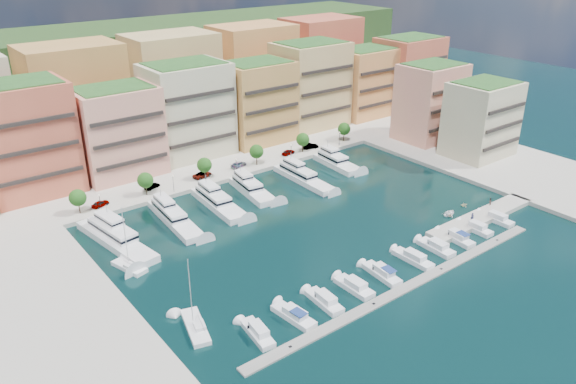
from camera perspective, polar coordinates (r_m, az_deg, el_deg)
name	(u,v)px	position (r m, az deg, el deg)	size (l,w,h in m)	color
ground	(314,221)	(124.02, 2.64, -2.98)	(400.00, 400.00, 0.00)	black
north_quay	(181,146)	(171.99, -10.83, 4.62)	(220.00, 64.00, 2.00)	#9E998E
east_quay	(507,168)	(163.88, 21.36, 2.32)	(34.00, 76.00, 2.00)	#9E998E
west_quay	(30,358)	(95.15, -24.74, -15.08)	(34.00, 76.00, 2.00)	#9E998E
hillside	(118,110)	(214.14, -16.88, 7.93)	(240.00, 40.00, 58.00)	#213A18
south_pontoon	(409,287)	(104.16, 12.18, -9.40)	(72.00, 2.20, 0.35)	gray
finger_pier	(481,219)	(131.90, 19.00, -2.63)	(32.00, 5.00, 2.00)	#9E998E
apartment_1	(27,139)	(144.78, -24.98, 4.94)	(20.00, 16.50, 26.80)	#C96143
apartment_2	(118,132)	(149.01, -16.89, 5.90)	(20.00, 15.50, 22.80)	tan
apartment_3	(188,110)	(158.43, -10.17, 8.22)	(22.00, 16.50, 25.80)	beige
apartment_4	(257,102)	(167.94, -3.13, 9.13)	(20.00, 15.50, 23.80)	tan
apartment_5	(310,85)	(182.03, 2.28, 10.84)	(22.00, 16.50, 26.80)	tan
apartment_6	(364,82)	(195.61, 7.71, 11.00)	(20.00, 15.50, 22.80)	#E59953
apartment_7	(408,72)	(208.51, 12.11, 11.80)	(22.00, 16.50, 24.80)	#C96143
apartment_east_a	(430,102)	(174.96, 14.24, 8.88)	(18.00, 14.50, 22.80)	tan
apartment_east_b	(481,119)	(165.23, 19.05, 7.02)	(18.00, 14.50, 20.80)	beige
backblock_1	(76,99)	(169.36, -20.77, 8.84)	(26.00, 18.00, 30.00)	tan
backblock_2	(173,83)	(179.97, -11.62, 10.76)	(26.00, 18.00, 30.00)	tan
backblock_3	(253,70)	(194.67, -3.58, 12.22)	(26.00, 18.00, 30.00)	#E59953
backblock_4	(320,60)	(212.61, 3.29, 13.27)	(26.00, 18.00, 30.00)	#C96143
tree_0	(78,198)	(132.05, -20.59, -0.56)	(3.80, 3.80, 5.65)	#473323
tree_1	(145,180)	(136.79, -14.30, 1.16)	(3.80, 3.80, 5.65)	#473323
tree_2	(204,165)	(143.17, -8.49, 2.73)	(3.80, 3.80, 5.65)	#473323
tree_3	(256,152)	(150.97, -3.22, 4.13)	(3.80, 3.80, 5.65)	#473323
tree_4	(303,140)	(160.01, 1.51, 5.35)	(3.80, 3.80, 5.65)	#473323
tree_5	(344,129)	(170.07, 5.72, 6.40)	(3.80, 3.80, 5.65)	#473323
lamppost_0	(100,200)	(131.42, -18.57, -0.81)	(0.30, 0.30, 4.20)	black
lamppost_1	(173,181)	(137.42, -11.60, 1.12)	(0.30, 0.30, 4.20)	black
lamppost_2	(236,164)	(145.41, -5.29, 2.86)	(0.30, 0.30, 4.20)	black
lamppost_3	(291,149)	(155.09, 0.32, 4.37)	(0.30, 0.30, 4.20)	black
lamppost_4	(339,136)	(166.16, 5.24, 5.65)	(0.30, 0.30, 4.20)	black
yacht_0	(114,237)	(120.41, -17.25, -4.40)	(8.24, 24.84, 7.30)	white
yacht_1	(173,217)	(125.89, -11.60, -2.50)	(6.11, 22.21, 7.30)	white
yacht_2	(217,201)	(131.43, -7.25, -0.91)	(6.11, 20.28, 7.30)	white
yacht_3	(251,188)	(137.43, -3.82, 0.41)	(6.87, 17.58, 7.30)	white
yacht_4	(301,177)	(143.94, 1.37, 1.55)	(4.76, 21.24, 7.30)	white
yacht_5	(335,161)	(154.19, 4.84, 3.11)	(5.90, 16.08, 7.30)	white
cruiser_0	(258,333)	(90.71, -3.10, -14.13)	(3.37, 8.19, 2.55)	white
cruiser_1	(294,316)	(94.05, 0.60, -12.47)	(3.45, 8.74, 2.66)	white
cruiser_2	(324,301)	(97.57, 3.73, -11.01)	(3.15, 8.23, 2.55)	white
cruiser_3	(354,287)	(101.59, 6.76, -9.55)	(2.85, 7.98, 2.55)	white
cruiser_4	(382,274)	(105.89, 9.53, -8.18)	(3.30, 8.79, 2.66)	white
cruiser_5	(413,259)	(111.62, 12.60, -6.63)	(2.61, 8.79, 2.55)	white
cruiser_6	(436,248)	(116.49, 14.84, -5.48)	(3.00, 8.01, 2.55)	white
cruiser_7	(456,238)	(121.15, 16.75, -4.49)	(3.12, 8.27, 2.66)	white
cruiser_8	(476,229)	(126.19, 18.55, -3.55)	(2.41, 7.36, 2.55)	white
cruiser_9	(496,219)	(131.88, 20.39, -2.58)	(2.49, 7.91, 2.55)	white
sailboat_2	(130,267)	(110.92, -15.79, -7.36)	(4.63, 8.05, 13.20)	white
sailboat_0	(196,327)	(93.27, -9.36, -13.42)	(5.25, 10.02, 13.20)	white
tender_3	(464,204)	(136.72, 17.45, -1.22)	(1.50, 1.74, 0.91)	beige
tender_2	(450,213)	(131.71, 16.10, -2.08)	(2.67, 3.74, 0.77)	white
tender_1	(450,215)	(130.80, 16.14, -2.28)	(1.24, 1.43, 0.76)	beige
car_0	(100,203)	(135.00, -18.53, -1.11)	(1.69, 4.20, 1.43)	gray
car_1	(152,186)	(141.01, -13.65, 0.59)	(1.44, 4.13, 1.36)	gray
car_2	(202,175)	(145.26, -8.70, 1.76)	(2.44, 5.29, 1.47)	gray
car_3	(239,164)	(150.81, -5.05, 2.81)	(2.01, 4.94, 1.43)	gray
car_4	(288,152)	(158.97, 0.02, 4.08)	(1.75, 4.34, 1.48)	gray
car_5	(310,146)	(163.78, 2.29, 4.70)	(1.66, 4.75, 1.57)	gray
person_0	(472,217)	(127.87, 18.22, -2.40)	(0.70, 0.46, 1.92)	navy
person_1	(490,202)	(136.65, 19.82, -0.92)	(0.86, 0.67, 1.77)	#47312A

